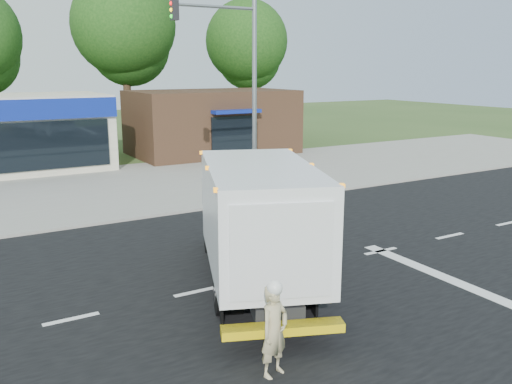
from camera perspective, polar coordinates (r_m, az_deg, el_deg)
ground at (r=14.96m, az=4.44°, el=-8.17°), size 120.00×120.00×0.00m
road_asphalt at (r=14.96m, az=4.44°, el=-8.15°), size 60.00×14.00×0.02m
sidewalk at (r=21.88m, az=-7.78°, el=-1.26°), size 60.00×2.40×0.12m
parking_apron at (r=27.22m, az=-12.45°, el=1.25°), size 60.00×9.00×0.02m
lane_markings at (r=14.76m, az=11.83°, el=-8.64°), size 55.20×7.00×0.01m
ems_box_truck at (r=13.32m, az=-0.13°, el=-2.34°), size 4.72×7.63×3.24m
emergency_worker at (r=9.83m, az=1.95°, el=-14.24°), size 0.71×0.57×1.81m
brown_storefront at (r=34.99m, az=-4.63°, el=7.35°), size 10.00×6.70×4.00m
traffic_signal_pole at (r=21.69m, az=-1.68°, el=11.73°), size 3.51×0.25×8.00m
background_trees at (r=40.32m, az=-20.58°, el=14.99°), size 36.77×7.39×12.10m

